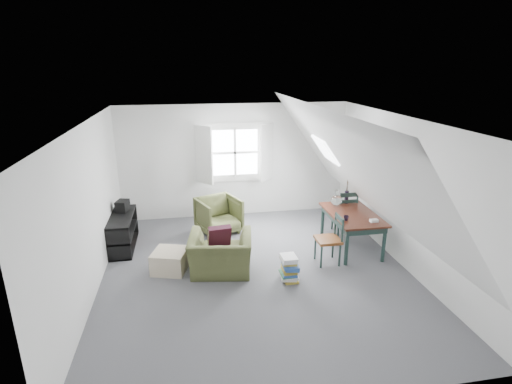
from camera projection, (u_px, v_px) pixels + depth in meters
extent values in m
plane|color=#515256|center=(257.00, 273.00, 6.62)|extent=(5.50, 5.50, 0.00)
plane|color=white|center=(257.00, 122.00, 5.84)|extent=(5.50, 5.50, 0.00)
plane|color=silver|center=(235.00, 161.00, 8.81)|extent=(5.00, 0.00, 5.00)
plane|color=silver|center=(310.00, 300.00, 3.66)|extent=(5.00, 0.00, 5.00)
plane|color=silver|center=(89.00, 212.00, 5.81)|extent=(0.00, 5.50, 5.50)
plane|color=silver|center=(404.00, 193.00, 6.65)|extent=(0.00, 5.50, 5.50)
plane|color=white|center=(153.00, 174.00, 5.81)|extent=(3.19, 5.50, 4.48)
plane|color=white|center=(353.00, 165.00, 6.33)|extent=(3.19, 5.50, 4.48)
cube|color=white|center=(235.00, 152.00, 8.73)|extent=(1.30, 0.04, 1.30)
cube|color=white|center=(204.00, 155.00, 8.46)|extent=(0.35, 0.35, 1.25)
cube|color=white|center=(267.00, 153.00, 8.69)|extent=(0.35, 0.35, 1.25)
cube|color=white|center=(235.00, 152.00, 8.72)|extent=(1.00, 0.02, 1.00)
cube|color=white|center=(235.00, 153.00, 8.70)|extent=(1.08, 0.04, 0.05)
cube|color=white|center=(235.00, 153.00, 8.70)|extent=(0.05, 0.04, 1.08)
cube|color=white|center=(325.00, 150.00, 7.55)|extent=(0.35, 0.75, 0.47)
imported|color=#454B26|center=(221.00, 272.00, 6.66)|extent=(1.13, 1.03, 0.66)
imported|color=#454B26|center=(219.00, 231.00, 8.24)|extent=(1.01, 1.03, 0.72)
cube|color=#3C1021|center=(219.00, 236.00, 6.62)|extent=(0.40, 0.27, 0.39)
cube|color=#C2B192|center=(170.00, 261.00, 6.65)|extent=(0.66, 0.66, 0.35)
cube|color=#35150D|center=(352.00, 214.00, 7.32)|extent=(0.83, 1.38, 0.04)
cube|color=#1F3530|center=(352.00, 218.00, 7.34)|extent=(0.74, 1.29, 0.11)
cylinder|color=#1F3530|center=(347.00, 247.00, 6.79)|extent=(0.06, 0.06, 0.65)
cylinder|color=#1F3530|center=(384.00, 244.00, 6.90)|extent=(0.06, 0.06, 0.65)
cylinder|color=#1F3530|center=(323.00, 220.00, 7.94)|extent=(0.06, 0.06, 0.65)
cylinder|color=#1F3530|center=(355.00, 218.00, 8.06)|extent=(0.06, 0.06, 0.65)
sphere|color=silver|center=(336.00, 200.00, 7.67)|extent=(0.21, 0.21, 0.21)
cylinder|color=silver|center=(337.00, 193.00, 7.63)|extent=(0.07, 0.07, 0.12)
cylinder|color=black|center=(347.00, 197.00, 7.80)|extent=(0.08, 0.08, 0.25)
cylinder|color=#3F2D1E|center=(348.00, 184.00, 7.72)|extent=(0.03, 0.05, 0.45)
cylinder|color=#3F2D1E|center=(348.00, 184.00, 7.73)|extent=(0.04, 0.06, 0.44)
cylinder|color=#3F2D1E|center=(347.00, 184.00, 7.71)|extent=(0.05, 0.07, 0.44)
imported|color=black|center=(346.00, 220.00, 6.99)|extent=(0.11, 0.11, 0.08)
cube|color=white|center=(374.00, 221.00, 6.92)|extent=(0.14, 0.09, 0.04)
cube|color=brown|center=(344.00, 211.00, 8.08)|extent=(0.43, 0.43, 0.05)
cylinder|color=#1F3530|center=(348.00, 218.00, 8.34)|extent=(0.04, 0.04, 0.44)
cylinder|color=#1F3530|center=(355.00, 225.00, 8.02)|extent=(0.04, 0.04, 0.44)
cylinder|color=#1F3530|center=(332.00, 219.00, 8.28)|extent=(0.04, 0.04, 0.44)
cylinder|color=#1F3530|center=(339.00, 226.00, 7.96)|extent=(0.04, 0.04, 0.44)
cylinder|color=#1F3530|center=(357.00, 203.00, 7.85)|extent=(0.04, 0.04, 0.46)
cylinder|color=#1F3530|center=(340.00, 204.00, 7.80)|extent=(0.04, 0.04, 0.46)
cube|color=#1F3530|center=(350.00, 195.00, 7.77)|extent=(0.35, 0.03, 0.08)
cube|color=#1F3530|center=(349.00, 201.00, 7.81)|extent=(0.35, 0.03, 0.06)
cube|color=brown|center=(328.00, 240.00, 6.83)|extent=(0.40, 0.40, 0.05)
cylinder|color=#1F3530|center=(315.00, 248.00, 7.03)|extent=(0.03, 0.03, 0.41)
cylinder|color=#1F3530|center=(333.00, 247.00, 7.08)|extent=(0.03, 0.03, 0.41)
cylinder|color=#1F3530|center=(321.00, 257.00, 6.72)|extent=(0.03, 0.03, 0.41)
cylinder|color=#1F3530|center=(340.00, 255.00, 6.78)|extent=(0.03, 0.03, 0.41)
cylinder|color=#1F3530|center=(335.00, 224.00, 6.95)|extent=(0.03, 0.03, 0.43)
cylinder|color=#1F3530|center=(343.00, 231.00, 6.64)|extent=(0.03, 0.03, 0.43)
cube|color=#1F3530|center=(340.00, 218.00, 6.74)|extent=(0.03, 0.33, 0.08)
cube|color=#1F3530|center=(339.00, 225.00, 6.78)|extent=(0.03, 0.33, 0.06)
cube|color=black|center=(125.00, 246.00, 7.57)|extent=(0.41, 1.22, 0.03)
cube|color=black|center=(123.00, 232.00, 7.48)|extent=(0.41, 1.22, 0.03)
cube|color=black|center=(121.00, 217.00, 7.38)|extent=(0.41, 1.22, 0.03)
cube|color=black|center=(118.00, 245.00, 6.92)|extent=(0.41, 0.03, 0.61)
cube|color=black|center=(127.00, 220.00, 8.03)|extent=(0.41, 0.03, 0.61)
cube|color=#264C99|center=(121.00, 249.00, 7.20)|extent=(0.18, 0.20, 0.22)
cube|color=red|center=(125.00, 238.00, 7.63)|extent=(0.18, 0.24, 0.22)
cube|color=white|center=(121.00, 230.00, 7.25)|extent=(0.18, 0.22, 0.20)
cube|color=black|center=(122.00, 206.00, 7.58)|extent=(0.26, 0.32, 0.22)
cube|color=#B29933|center=(290.00, 279.00, 6.40)|extent=(0.22, 0.29, 0.04)
cube|color=white|center=(288.00, 277.00, 6.40)|extent=(0.28, 0.32, 0.04)
cube|color=white|center=(291.00, 275.00, 6.37)|extent=(0.24, 0.31, 0.04)
cube|color=#337F4C|center=(288.00, 273.00, 6.36)|extent=(0.24, 0.29, 0.03)
cube|color=#264C99|center=(290.00, 273.00, 6.33)|extent=(0.26, 0.33, 0.03)
cube|color=#B29933|center=(289.00, 270.00, 6.35)|extent=(0.22, 0.29, 0.03)
cube|color=#B29933|center=(289.00, 268.00, 6.35)|extent=(0.26, 0.32, 0.04)
cube|color=#264C99|center=(292.00, 267.00, 6.31)|extent=(0.26, 0.33, 0.04)
cube|color=#264C99|center=(290.00, 265.00, 6.29)|extent=(0.26, 0.32, 0.03)
cube|color=#B29933|center=(289.00, 261.00, 6.33)|extent=(0.24, 0.30, 0.04)
cube|color=white|center=(289.00, 259.00, 6.31)|extent=(0.24, 0.27, 0.04)
cube|color=white|center=(289.00, 257.00, 6.30)|extent=(0.24, 0.29, 0.03)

